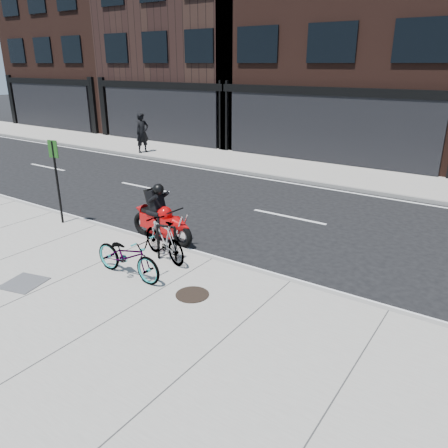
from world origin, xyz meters
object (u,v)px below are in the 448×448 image
Objects in this scene: manhole_cover at (192,295)px; sign_post at (56,175)px; utility_grate at (24,283)px; pedestrian at (142,133)px; bicycle_front at (128,256)px; motorcycle at (164,219)px; bicycle_rear at (164,239)px; bike_rack at (167,239)px.

manhole_cover is 0.28× the size of sign_post.
manhole_cover is 3.54m from utility_grate.
bicycle_front is at bearing -123.16° from pedestrian.
bicycle_front is 2.27m from motorcycle.
pedestrian is at bearing 139.95° from motorcycle.
sign_post is at bearing -76.27° from bicycle_rear.
motorcycle is at bearing 141.41° from manhole_cover.
bicycle_rear is 1.34m from motorcycle.
utility_grate is at bearing -15.13° from bicycle_rear.
sign_post reaches higher than bicycle_front.
sign_post reaches higher than bicycle_rear.
manhole_cover is 5.90m from sign_post.
pedestrian reaches higher than utility_grate.
bicycle_rear is (-0.08, 0.00, -0.01)m from bike_rack.
motorcycle reaches higher than manhole_cover.
pedestrian is (-8.61, 8.10, 0.48)m from motorcycle.
bicycle_rear is at bearing 148.21° from manhole_cover.
bicycle_rear reaches higher than bicycle_front.
motorcycle is at bearing -119.32° from pedestrian.
pedestrian reaches higher than manhole_cover.
sign_post is (-4.03, 0.20, 0.91)m from bicycle_rear.
bike_rack is at bearing -119.56° from pedestrian.
bike_rack reaches higher than utility_grate.
motorcycle is 1.06× the size of pedestrian.
pedestrian reaches higher than bicycle_rear.
motorcycle is 3.15× the size of manhole_cover.
motorcycle is (-0.87, 2.10, 0.03)m from bicycle_front.
bicycle_rear reaches higher than manhole_cover.
manhole_cover is (2.48, -1.98, -0.49)m from motorcycle.
sign_post reaches higher than bike_rack.
bicycle_rear is at bearing -44.87° from motorcycle.
sign_post reaches higher than manhole_cover.
sign_post is at bearing -162.56° from motorcycle.
bike_rack is 0.43× the size of pedestrian.
bike_rack is 0.08m from bicycle_rear.
bicycle_front is 2.73× the size of manhole_cover.
bicycle_rear is 0.69× the size of sign_post.
pedestrian is at bearing 124.21° from utility_grate.
sign_post is (-4.11, 0.20, 0.90)m from bike_rack.
sign_post reaches higher than motorcycle.
sign_post is at bearing 131.57° from utility_grate.
motorcycle is (-0.89, 1.00, 0.02)m from bicycle_rear.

